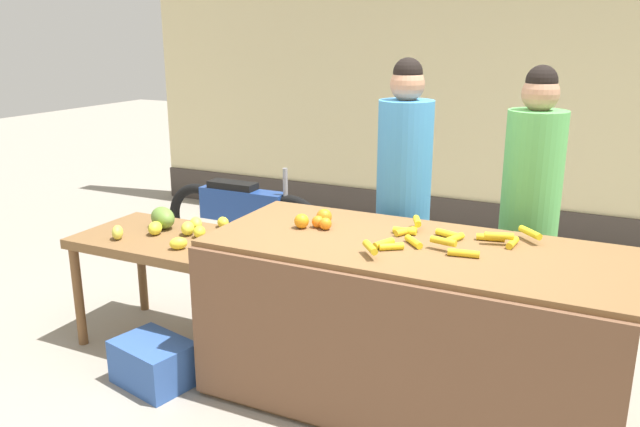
# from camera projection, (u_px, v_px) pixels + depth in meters

# --- Properties ---
(ground_plane) EXTENTS (24.00, 24.00, 0.00)m
(ground_plane) POSITION_uv_depth(u_px,v_px,m) (351.00, 384.00, 3.67)
(ground_plane) COLOR gray
(market_wall_back) EXTENTS (7.46, 0.23, 3.58)m
(market_wall_back) POSITION_uv_depth(u_px,v_px,m) (487.00, 54.00, 5.95)
(market_wall_back) COLOR beige
(market_wall_back) RESTS_ON ground
(fruit_stall_counter) EXTENTS (2.13, 0.94, 0.91)m
(fruit_stall_counter) POSITION_uv_depth(u_px,v_px,m) (408.00, 325.00, 3.40)
(fruit_stall_counter) COLOR brown
(fruit_stall_counter) RESTS_ON ground
(side_table_wooden) EXTENTS (1.10, 0.70, 0.72)m
(side_table_wooden) POSITION_uv_depth(u_px,v_px,m) (167.00, 250.00, 4.03)
(side_table_wooden) COLOR brown
(side_table_wooden) RESTS_ON ground
(banana_bunch_pile) EXTENTS (0.79, 0.72, 0.07)m
(banana_bunch_pile) POSITION_uv_depth(u_px,v_px,m) (444.00, 238.00, 3.28)
(banana_bunch_pile) COLOR yellow
(banana_bunch_pile) RESTS_ON fruit_stall_counter
(orange_pile) EXTENTS (0.21, 0.21, 0.09)m
(orange_pile) POSITION_uv_depth(u_px,v_px,m) (317.00, 220.00, 3.56)
(orange_pile) COLOR orange
(orange_pile) RESTS_ON fruit_stall_counter
(mango_papaya_pile) EXTENTS (0.58, 0.61, 0.14)m
(mango_papaya_pile) POSITION_uv_depth(u_px,v_px,m) (171.00, 224.00, 4.07)
(mango_papaya_pile) COLOR yellow
(mango_papaya_pile) RESTS_ON side_table_wooden
(vendor_woman_blue_shirt) EXTENTS (0.34, 0.34, 1.82)m
(vendor_woman_blue_shirt) POSITION_uv_depth(u_px,v_px,m) (403.00, 204.00, 4.01)
(vendor_woman_blue_shirt) COLOR #33333D
(vendor_woman_blue_shirt) RESTS_ON ground
(vendor_woman_green_shirt) EXTENTS (0.34, 0.34, 1.79)m
(vendor_woman_green_shirt) POSITION_uv_depth(u_px,v_px,m) (529.00, 218.00, 3.77)
(vendor_woman_green_shirt) COLOR #33333D
(vendor_woman_green_shirt) RESTS_ON ground
(parked_motorcycle) EXTENTS (1.60, 0.18, 0.88)m
(parked_motorcycle) POSITION_uv_depth(u_px,v_px,m) (243.00, 217.00, 5.57)
(parked_motorcycle) COLOR black
(parked_motorcycle) RESTS_ON ground
(produce_crate) EXTENTS (0.50, 0.41, 0.26)m
(produce_crate) POSITION_uv_depth(u_px,v_px,m) (154.00, 363.00, 3.66)
(produce_crate) COLOR #3359A5
(produce_crate) RESTS_ON ground
(produce_sack) EXTENTS (0.42, 0.45, 0.58)m
(produce_sack) POSITION_uv_depth(u_px,v_px,m) (339.00, 273.00, 4.56)
(produce_sack) COLOR maroon
(produce_sack) RESTS_ON ground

